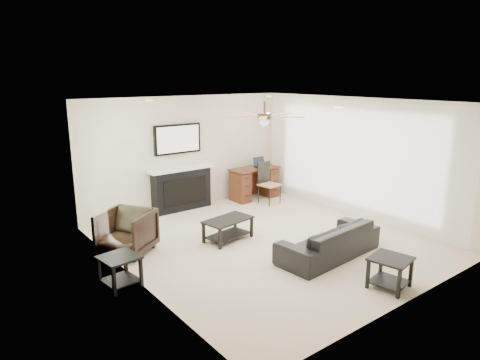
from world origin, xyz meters
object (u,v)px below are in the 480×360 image
(sofa, at_px, (329,240))
(fireplace_unit, at_px, (181,168))
(armchair, at_px, (127,232))
(desk, at_px, (255,183))
(coffee_table, at_px, (228,229))

(sofa, xyz_separation_m, fireplace_unit, (-0.65, 3.69, 0.67))
(armchair, height_order, desk, desk)
(coffee_table, xyz_separation_m, desk, (2.11, 1.83, 0.18))
(sofa, relative_size, armchair, 2.35)
(armchair, distance_m, coffee_table, 1.79)
(armchair, bearing_deg, fireplace_unit, 93.85)
(sofa, height_order, armchair, armchair)
(fireplace_unit, distance_m, desk, 1.97)
(sofa, relative_size, fireplace_unit, 1.00)
(coffee_table, bearing_deg, desk, 31.26)
(armchair, relative_size, desk, 0.67)
(fireplace_unit, bearing_deg, sofa, -80.05)
(armchair, relative_size, fireplace_unit, 0.43)
(sofa, bearing_deg, coffee_table, -65.07)
(sofa, bearing_deg, armchair, -44.02)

